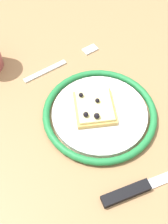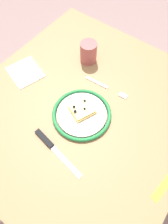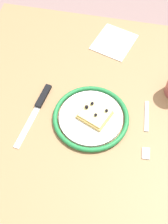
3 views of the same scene
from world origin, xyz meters
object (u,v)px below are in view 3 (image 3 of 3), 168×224
(pizza_slice_near, at_px, (95,114))
(dining_table, at_px, (102,130))
(plate, at_px, (91,117))
(napkin, at_px, (114,42))
(knife, at_px, (39,104))
(fork, at_px, (146,129))

(pizza_slice_near, bearing_deg, dining_table, -153.80)
(plate, relative_size, napkin, 1.60)
(dining_table, bearing_deg, plate, 27.51)
(pizza_slice_near, relative_size, knife, 0.47)
(napkin, bearing_deg, fork, 113.70)
(knife, bearing_deg, napkin, -121.06)
(dining_table, xyz_separation_m, fork, (-0.14, 0.02, 0.10))
(pizza_slice_near, bearing_deg, plate, 30.46)
(pizza_slice_near, relative_size, napkin, 0.77)
(knife, bearing_deg, pizza_slice_near, 176.45)
(knife, bearing_deg, dining_table, -179.66)
(pizza_slice_near, relative_size, fork, 0.56)
(knife, relative_size, fork, 1.19)
(plate, height_order, knife, plate)
(napkin, bearing_deg, knife, 58.94)
(dining_table, bearing_deg, pizza_slice_near, 26.20)
(pizza_slice_near, height_order, knife, pizza_slice_near)
(plate, xyz_separation_m, knife, (0.17, -0.02, -0.00))
(fork, height_order, napkin, same)
(plate, distance_m, fork, 0.17)
(fork, bearing_deg, knife, -3.65)
(plate, bearing_deg, knife, -5.88)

